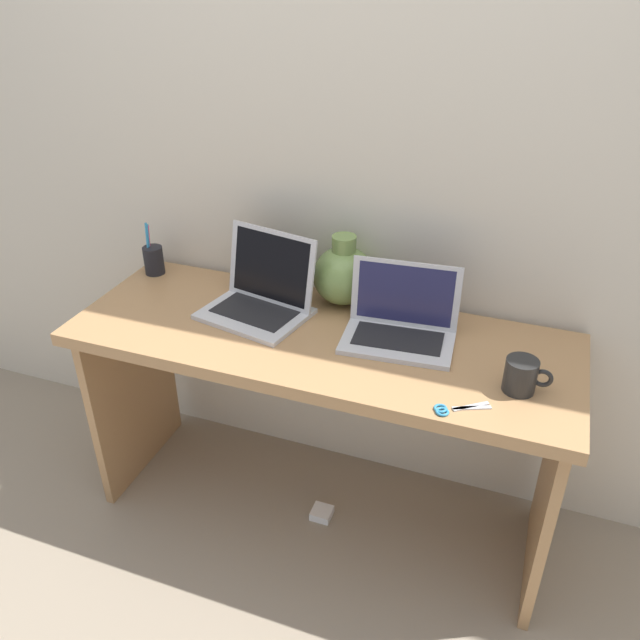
% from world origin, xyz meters
% --- Properties ---
extents(ground_plane, '(6.00, 6.00, 0.00)m').
position_xyz_m(ground_plane, '(0.00, 0.00, 0.00)').
color(ground_plane, gray).
extents(back_wall, '(4.40, 0.04, 2.40)m').
position_xyz_m(back_wall, '(0.00, 0.32, 1.20)').
color(back_wall, beige).
rests_on(back_wall, ground).
extents(desk, '(1.53, 0.56, 0.74)m').
position_xyz_m(desk, '(0.00, 0.00, 0.58)').
color(desk, '#AD7F51').
rests_on(desk, ground).
extents(laptop_left, '(0.36, 0.31, 0.25)m').
position_xyz_m(laptop_left, '(-0.22, 0.08, 0.80)').
color(laptop_left, silver).
rests_on(laptop_left, desk).
extents(laptop_right, '(0.34, 0.24, 0.22)m').
position_xyz_m(laptop_right, '(0.23, 0.08, 0.79)').
color(laptop_right, silver).
rests_on(laptop_right, desk).
extents(green_vase, '(0.20, 0.20, 0.23)m').
position_xyz_m(green_vase, '(0.00, 0.22, 0.83)').
color(green_vase, '#75934C').
rests_on(green_vase, desk).
extents(coffee_mug, '(0.12, 0.09, 0.09)m').
position_xyz_m(coffee_mug, '(0.59, -0.08, 0.78)').
color(coffee_mug, black).
rests_on(coffee_mug, desk).
extents(pen_cup, '(0.07, 0.07, 0.19)m').
position_xyz_m(pen_cup, '(-0.69, 0.19, 0.79)').
color(pen_cup, black).
rests_on(pen_cup, desk).
extents(scissors, '(0.14, 0.10, 0.01)m').
position_xyz_m(scissors, '(0.44, -0.22, 0.74)').
color(scissors, '#B7B7BC').
rests_on(scissors, desk).
extents(power_brick, '(0.07, 0.07, 0.03)m').
position_xyz_m(power_brick, '(0.02, -0.03, 0.01)').
color(power_brick, white).
rests_on(power_brick, ground).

